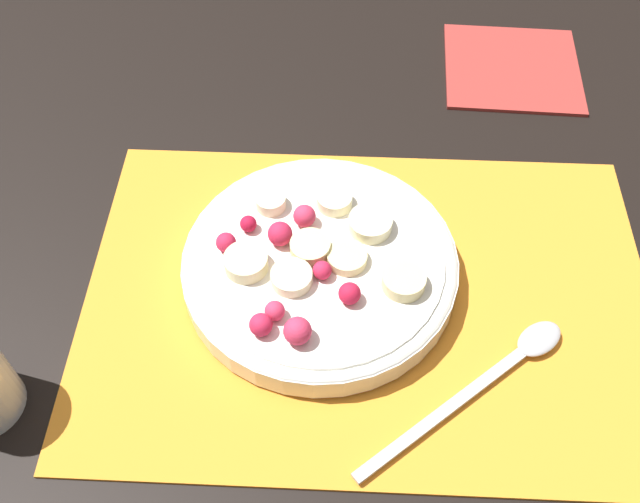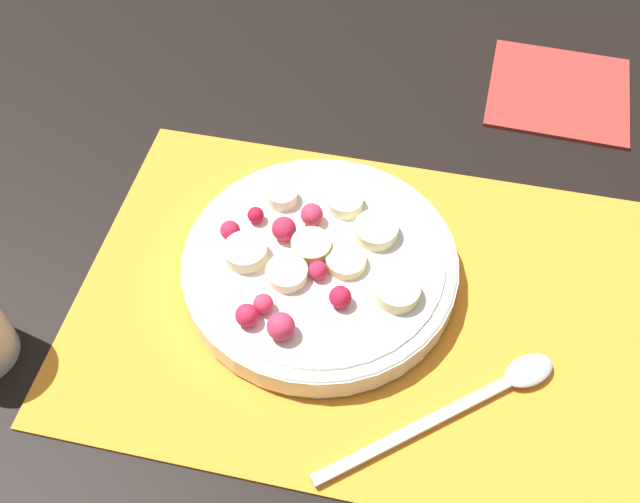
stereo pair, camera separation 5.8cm
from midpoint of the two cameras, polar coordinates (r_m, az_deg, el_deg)
ground_plane at (r=0.60m, az=1.07°, el=-4.00°), size 3.00×3.00×0.00m
placemat at (r=0.60m, az=1.08°, el=-3.84°), size 0.48×0.33×0.01m
fruit_bowl at (r=0.60m, az=-2.84°, el=-1.16°), size 0.23×0.23×0.05m
spoon at (r=0.57m, az=11.43°, el=-9.35°), size 0.17×0.15×0.01m
napkin at (r=0.82m, az=13.16°, el=14.10°), size 0.15×0.15×0.01m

